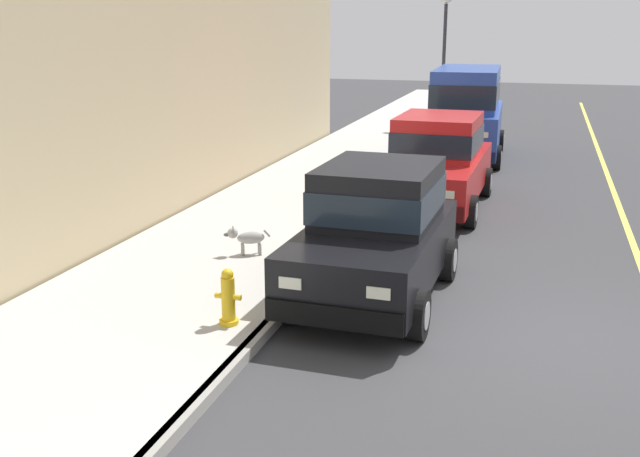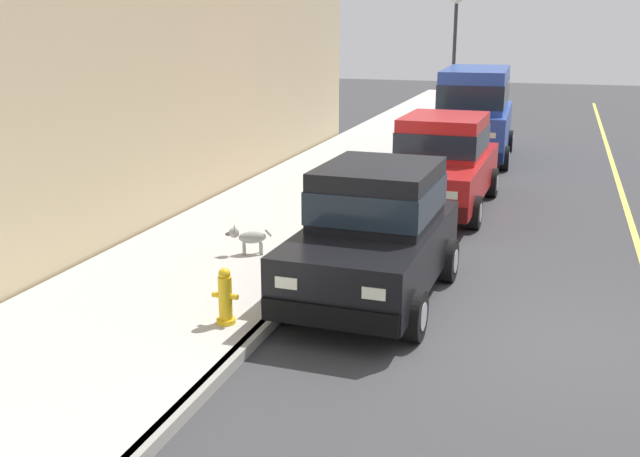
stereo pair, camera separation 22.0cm
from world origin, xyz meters
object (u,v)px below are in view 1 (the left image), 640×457
object	(u,v)px
car_black_hatchback	(376,231)
car_blue_van	(466,109)
car_red_sedan	(437,161)
fire_hydrant	(228,298)
street_lamp	(444,47)
dog_grey	(247,237)

from	to	relation	value
car_black_hatchback	car_blue_van	world-z (taller)	car_blue_van
car_red_sedan	fire_hydrant	bearing A→B (deg)	-101.78
street_lamp	car_blue_van	bearing A→B (deg)	-75.70
car_blue_van	fire_hydrant	xyz separation A→B (m)	(-1.48, -13.32, -0.92)
car_red_sedan	dog_grey	world-z (taller)	car_red_sedan
fire_hydrant	dog_grey	bearing A→B (deg)	107.46
fire_hydrant	street_lamp	world-z (taller)	street_lamp
car_black_hatchback	street_lamp	xyz separation A→B (m)	(-1.35, 16.95, 1.93)
fire_hydrant	car_blue_van	bearing A→B (deg)	83.65
car_black_hatchback	street_lamp	size ratio (longest dim) A/B	0.87
dog_grey	street_lamp	distance (m)	16.25
car_black_hatchback	car_blue_van	size ratio (longest dim) A/B	0.78
car_red_sedan	fire_hydrant	world-z (taller)	car_red_sedan
car_black_hatchback	dog_grey	size ratio (longest dim) A/B	5.52
car_red_sedan	fire_hydrant	distance (m)	7.50
car_black_hatchback	dog_grey	xyz separation A→B (m)	(-2.31, 0.92, -0.55)
dog_grey	car_blue_van	bearing A→B (deg)	77.57
car_red_sedan	car_black_hatchback	bearing A→B (deg)	-90.75
car_red_sedan	dog_grey	xyz separation A→B (m)	(-2.38, -4.61, -0.55)
car_blue_van	street_lamp	distance (m)	5.80
car_blue_van	dog_grey	distance (m)	10.90
car_red_sedan	street_lamp	xyz separation A→B (m)	(-1.43, 11.43, 1.92)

